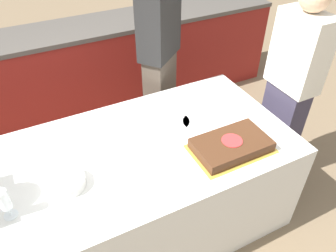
{
  "coord_description": "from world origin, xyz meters",
  "views": [
    {
      "loc": [
        -0.4,
        -1.38,
        2.1
      ],
      "look_at": [
        0.29,
        0.0,
        0.85
      ],
      "focal_mm": 35.0,
      "sensor_mm": 36.0,
      "label": 1
    }
  ],
  "objects": [
    {
      "name": "ground_plane",
      "position": [
        0.0,
        0.0,
        0.0
      ],
      "size": [
        14.0,
        14.0,
        0.0
      ],
      "primitive_type": "plane",
      "color": "#7A664C"
    },
    {
      "name": "back_counter",
      "position": [
        0.0,
        1.58,
        0.46
      ],
      "size": [
        4.4,
        0.58,
        0.92
      ],
      "color": "maroon",
      "rests_on": "ground_plane"
    },
    {
      "name": "dining_table",
      "position": [
        0.0,
        0.0,
        0.37
      ],
      "size": [
        2.1,
        1.01,
        0.75
      ],
      "color": "silver",
      "rests_on": "ground_plane"
    },
    {
      "name": "cake",
      "position": [
        0.59,
        -0.26,
        0.78
      ],
      "size": [
        0.49,
        0.31,
        0.07
      ],
      "color": "gold",
      "rests_on": "dining_table"
    },
    {
      "name": "plate_stack",
      "position": [
        -0.36,
        -0.1,
        0.78
      ],
      "size": [
        0.2,
        0.2,
        0.05
      ],
      "color": "white",
      "rests_on": "dining_table"
    },
    {
      "name": "wine_glass",
      "position": [
        -0.65,
        -0.16,
        0.86
      ],
      "size": [
        0.07,
        0.07,
        0.18
      ],
      "color": "white",
      "rests_on": "dining_table"
    },
    {
      "name": "side_plate_near_cake",
      "position": [
        0.55,
        0.06,
        0.75
      ],
      "size": [
        0.21,
        0.21,
        0.0
      ],
      "color": "white",
      "rests_on": "dining_table"
    },
    {
      "name": "side_plate_right_edge",
      "position": [
        0.4,
        0.13,
        0.75
      ],
      "size": [
        0.21,
        0.21,
        0.0
      ],
      "color": "white",
      "rests_on": "dining_table"
    },
    {
      "name": "person_cutting_cake",
      "position": [
        0.59,
        0.73,
        0.89
      ],
      "size": [
        0.41,
        0.39,
        1.68
      ],
      "rotation": [
        0.0,
        0.0,
        -2.46
      ],
      "color": "#4C4238",
      "rests_on": "ground_plane"
    },
    {
      "name": "person_seated_right",
      "position": [
        1.27,
        0.0,
        0.82
      ],
      "size": [
        0.2,
        0.36,
        1.58
      ],
      "rotation": [
        0.0,
        0.0,
        -1.57
      ],
      "color": "#383347",
      "rests_on": "ground_plane"
    }
  ]
}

